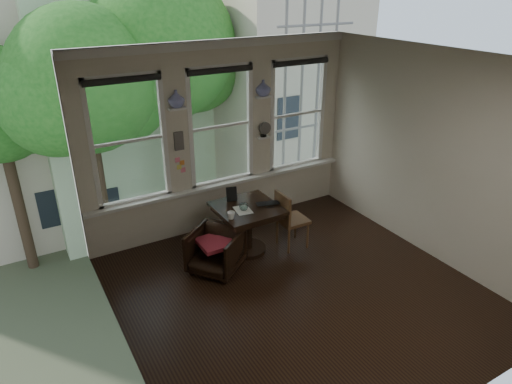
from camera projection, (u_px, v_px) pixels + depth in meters
ground at (298, 291)px, 6.10m from camera, size 4.50×4.50×0.00m
ceiling at (309, 61)px, 4.83m from camera, size 4.50×4.50×0.00m
wall_back at (220, 138)px, 7.23m from camera, size 4.50×0.00×4.50m
wall_front at (464, 289)px, 3.70m from camera, size 4.50×0.00×4.50m
wall_left at (114, 237)px, 4.44m from camera, size 0.00×4.50×4.50m
wall_right at (432, 156)px, 6.49m from camera, size 0.00×4.50×4.50m
window_left at (128, 141)px, 6.49m from camera, size 1.10×0.12×1.90m
window_center at (220, 126)px, 7.15m from camera, size 1.10×0.12×1.90m
window_right at (296, 114)px, 7.81m from camera, size 1.10×0.12×1.90m
shelf_left at (177, 108)px, 6.57m from camera, size 0.26×0.16×0.03m
shelf_right at (263, 97)px, 7.23m from camera, size 0.26×0.16×0.03m
intercom at (179, 141)px, 6.80m from camera, size 0.14×0.06×0.28m
sticky_notes at (180, 163)px, 6.95m from camera, size 0.16×0.01×0.24m
desk_fan at (263, 132)px, 7.45m from camera, size 0.20×0.20×0.24m
vase_left at (176, 99)px, 6.51m from camera, size 0.24×0.24×0.25m
vase_right at (263, 88)px, 7.17m from camera, size 0.24×0.24×0.25m
table at (247, 229)px, 6.86m from camera, size 0.90×0.90×0.75m
armchair_left at (216, 251)px, 6.42m from camera, size 0.96×0.96×0.63m
cushion_red at (215, 243)px, 6.36m from camera, size 0.45×0.45×0.06m
side_chair_right at (293, 219)px, 6.96m from camera, size 0.43×0.43×0.92m
laptop at (269, 205)px, 6.72m from camera, size 0.39×0.31×0.03m
mug at (231, 215)px, 6.35m from camera, size 0.13×0.13×0.10m
drinking_glass at (244, 207)px, 6.58m from camera, size 0.13×0.13×0.10m
tablet at (232, 194)px, 6.84m from camera, size 0.17×0.12×0.22m
papers at (243, 210)px, 6.61m from camera, size 0.26×0.33×0.00m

